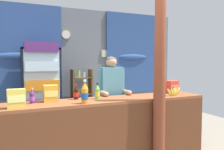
{
  "coord_description": "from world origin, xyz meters",
  "views": [
    {
      "loc": [
        -1.37,
        -2.54,
        1.5
      ],
      "look_at": [
        0.11,
        0.84,
        1.27
      ],
      "focal_mm": 35.91,
      "sensor_mm": 36.0,
      "label": 1
    }
  ],
  "objects_px": {
    "soda_bottle_lime_soda": "(97,92)",
    "snack_box_instant_noodle": "(16,99)",
    "soda_bottle_cola": "(76,93)",
    "stall_counter": "(115,124)",
    "shopkeeper": "(111,91)",
    "drink_fridge": "(41,83)",
    "soda_bottle_grape_soda": "(32,97)",
    "snack_box_choco_powder": "(50,93)",
    "snack_box_crackers": "(172,87)",
    "bottle_shelf_rack": "(82,96)",
    "banana_bunch": "(174,92)",
    "soda_bottle_orange_soda": "(85,93)",
    "timber_post": "(160,81)",
    "plastic_lawn_chair": "(118,106)"
  },
  "relations": [
    {
      "from": "bottle_shelf_rack",
      "to": "soda_bottle_orange_soda",
      "type": "relative_size",
      "value": 4.07
    },
    {
      "from": "banana_bunch",
      "to": "soda_bottle_lime_soda",
      "type": "bearing_deg",
      "value": 170.56
    },
    {
      "from": "plastic_lawn_chair",
      "to": "soda_bottle_orange_soda",
      "type": "relative_size",
      "value": 2.69
    },
    {
      "from": "stall_counter",
      "to": "soda_bottle_lime_soda",
      "type": "xyz_separation_m",
      "value": [
        -0.21,
        0.18,
        0.46
      ]
    },
    {
      "from": "stall_counter",
      "to": "snack_box_choco_powder",
      "type": "xyz_separation_m",
      "value": [
        -0.88,
        0.24,
        0.47
      ]
    },
    {
      "from": "shopkeeper",
      "to": "snack_box_instant_noodle",
      "type": "relative_size",
      "value": 6.85
    },
    {
      "from": "stall_counter",
      "to": "soda_bottle_orange_soda",
      "type": "distance_m",
      "value": 0.7
    },
    {
      "from": "soda_bottle_orange_soda",
      "to": "banana_bunch",
      "type": "distance_m",
      "value": 1.52
    },
    {
      "from": "timber_post",
      "to": "banana_bunch",
      "type": "height_order",
      "value": "timber_post"
    },
    {
      "from": "stall_counter",
      "to": "snack_box_choco_powder",
      "type": "bearing_deg",
      "value": 164.59
    },
    {
      "from": "drink_fridge",
      "to": "snack_box_instant_noodle",
      "type": "bearing_deg",
      "value": -104.14
    },
    {
      "from": "soda_bottle_lime_soda",
      "to": "snack_box_instant_noodle",
      "type": "bearing_deg",
      "value": -169.11
    },
    {
      "from": "shopkeeper",
      "to": "soda_bottle_orange_soda",
      "type": "height_order",
      "value": "shopkeeper"
    },
    {
      "from": "plastic_lawn_chair",
      "to": "snack_box_crackers",
      "type": "relative_size",
      "value": 3.9
    },
    {
      "from": "plastic_lawn_chair",
      "to": "soda_bottle_orange_soda",
      "type": "bearing_deg",
      "value": -127.51
    },
    {
      "from": "stall_counter",
      "to": "shopkeeper",
      "type": "distance_m",
      "value": 0.74
    },
    {
      "from": "timber_post",
      "to": "banana_bunch",
      "type": "distance_m",
      "value": 0.54
    },
    {
      "from": "drink_fridge",
      "to": "soda_bottle_grape_soda",
      "type": "bearing_deg",
      "value": -99.91
    },
    {
      "from": "soda_bottle_cola",
      "to": "snack_box_choco_powder",
      "type": "height_order",
      "value": "same"
    },
    {
      "from": "soda_bottle_grape_soda",
      "to": "snack_box_crackers",
      "type": "bearing_deg",
      "value": 0.15
    },
    {
      "from": "shopkeeper",
      "to": "soda_bottle_grape_soda",
      "type": "xyz_separation_m",
      "value": [
        -1.32,
        -0.36,
        0.03
      ]
    },
    {
      "from": "plastic_lawn_chair",
      "to": "snack_box_choco_powder",
      "type": "xyz_separation_m",
      "value": [
        -1.64,
        -1.29,
        0.55
      ]
    },
    {
      "from": "soda_bottle_orange_soda",
      "to": "snack_box_choco_powder",
      "type": "distance_m",
      "value": 0.52
    },
    {
      "from": "stall_counter",
      "to": "snack_box_choco_powder",
      "type": "relative_size",
      "value": 13.17
    },
    {
      "from": "shopkeeper",
      "to": "banana_bunch",
      "type": "bearing_deg",
      "value": -36.11
    },
    {
      "from": "soda_bottle_orange_soda",
      "to": "soda_bottle_lime_soda",
      "type": "relative_size",
      "value": 1.32
    },
    {
      "from": "drink_fridge",
      "to": "snack_box_crackers",
      "type": "bearing_deg",
      "value": -39.73
    },
    {
      "from": "timber_post",
      "to": "soda_bottle_grape_soda",
      "type": "relative_size",
      "value": 12.3
    },
    {
      "from": "snack_box_instant_noodle",
      "to": "banana_bunch",
      "type": "height_order",
      "value": "snack_box_instant_noodle"
    },
    {
      "from": "timber_post",
      "to": "bottle_shelf_rack",
      "type": "xyz_separation_m",
      "value": [
        -0.48,
        2.42,
        -0.53
      ]
    },
    {
      "from": "soda_bottle_orange_soda",
      "to": "soda_bottle_grape_soda",
      "type": "xyz_separation_m",
      "value": [
        -0.64,
        0.31,
        -0.05
      ]
    },
    {
      "from": "plastic_lawn_chair",
      "to": "snack_box_choco_powder",
      "type": "bearing_deg",
      "value": -141.81
    },
    {
      "from": "soda_bottle_orange_soda",
      "to": "soda_bottle_grape_soda",
      "type": "height_order",
      "value": "soda_bottle_orange_soda"
    },
    {
      "from": "drink_fridge",
      "to": "snack_box_crackers",
      "type": "relative_size",
      "value": 8.5
    },
    {
      "from": "bottle_shelf_rack",
      "to": "soda_bottle_grape_soda",
      "type": "xyz_separation_m",
      "value": [
        -1.24,
        -1.95,
        0.34
      ]
    },
    {
      "from": "soda_bottle_cola",
      "to": "soda_bottle_lime_soda",
      "type": "xyz_separation_m",
      "value": [
        0.3,
        -0.1,
        0.0
      ]
    },
    {
      "from": "soda_bottle_cola",
      "to": "soda_bottle_orange_soda",
      "type": "bearing_deg",
      "value": -86.71
    },
    {
      "from": "bottle_shelf_rack",
      "to": "snack_box_choco_powder",
      "type": "bearing_deg",
      "value": -117.37
    },
    {
      "from": "soda_bottle_orange_soda",
      "to": "soda_bottle_lime_soda",
      "type": "xyz_separation_m",
      "value": [
        0.28,
        0.27,
        -0.03
      ]
    },
    {
      "from": "shopkeeper",
      "to": "snack_box_crackers",
      "type": "bearing_deg",
      "value": -19.54
    },
    {
      "from": "plastic_lawn_chair",
      "to": "shopkeeper",
      "type": "xyz_separation_m",
      "value": [
        -0.57,
        -0.95,
        0.49
      ]
    },
    {
      "from": "stall_counter",
      "to": "snack_box_crackers",
      "type": "xyz_separation_m",
      "value": [
        1.21,
        0.23,
        0.47
      ]
    },
    {
      "from": "soda_bottle_orange_soda",
      "to": "snack_box_crackers",
      "type": "xyz_separation_m",
      "value": [
        1.69,
        0.32,
        -0.03
      ]
    },
    {
      "from": "timber_post",
      "to": "snack_box_choco_powder",
      "type": "xyz_separation_m",
      "value": [
        -1.47,
        0.5,
        -0.17
      ]
    },
    {
      "from": "soda_bottle_cola",
      "to": "snack_box_choco_powder",
      "type": "xyz_separation_m",
      "value": [
        -0.37,
        -0.04,
        0.02
      ]
    },
    {
      "from": "shopkeeper",
      "to": "soda_bottle_grape_soda",
      "type": "distance_m",
      "value": 1.37
    },
    {
      "from": "bottle_shelf_rack",
      "to": "snack_box_instant_noodle",
      "type": "distance_m",
      "value": 2.65
    },
    {
      "from": "drink_fridge",
      "to": "soda_bottle_orange_soda",
      "type": "xyz_separation_m",
      "value": [
        0.34,
        -2.01,
        0.04
      ]
    },
    {
      "from": "snack_box_instant_noodle",
      "to": "banana_bunch",
      "type": "xyz_separation_m",
      "value": [
        2.35,
        0.01,
        -0.05
      ]
    },
    {
      "from": "plastic_lawn_chair",
      "to": "soda_bottle_lime_soda",
      "type": "bearing_deg",
      "value": -125.61
    }
  ]
}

